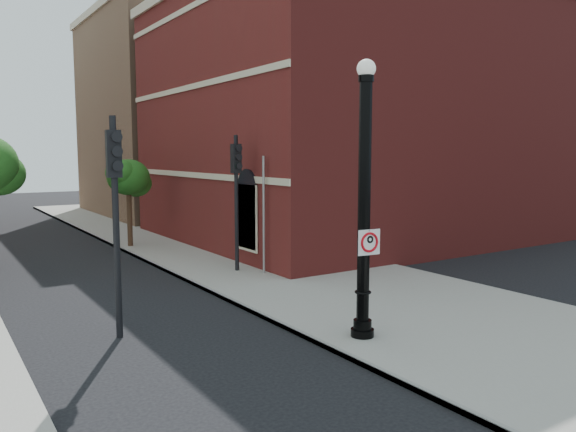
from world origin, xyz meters
TOP-DOWN VIEW (x-y plane):
  - ground at (0.00, 0.00)m, footprint 120.00×120.00m
  - sidewalk_right at (6.00, 10.00)m, footprint 8.00×60.00m
  - curb_edge at (2.05, 10.00)m, footprint 0.10×60.00m
  - brick_wall_building at (16.00, 14.00)m, footprint 22.30×16.30m
  - bg_building_tan_b at (16.00, 30.00)m, footprint 22.00×14.00m
  - lamppost at (3.10, -0.01)m, footprint 0.56×0.56m
  - no_parking_sign at (3.12, -0.18)m, footprint 0.60×0.11m
  - traffic_signal_left at (-1.70, 3.45)m, footprint 0.37×0.46m
  - traffic_signal_right at (4.18, 8.40)m, footprint 0.34×0.43m
  - utility_pole at (4.80, 7.47)m, footprint 0.09×0.09m
  - street_tree_c at (2.60, 16.20)m, footprint 2.34×2.12m

SIDE VIEW (x-z plane):
  - ground at x=0.00m, z-range 0.00..0.00m
  - sidewalk_right at x=6.00m, z-range 0.00..0.12m
  - curb_edge at x=2.05m, z-range 0.00..0.14m
  - utility_pole at x=4.80m, z-range 0.00..4.41m
  - no_parking_sign at x=3.12m, z-range 2.13..2.73m
  - lamppost at x=3.10m, z-range -0.25..6.38m
  - street_tree_c at x=2.60m, z-range 1.21..5.43m
  - traffic_signal_right at x=4.18m, z-range 0.90..6.06m
  - traffic_signal_left at x=-1.70m, z-range 0.94..6.31m
  - brick_wall_building at x=16.00m, z-range 0.01..12.51m
  - bg_building_tan_b at x=16.00m, z-range 0.00..14.00m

